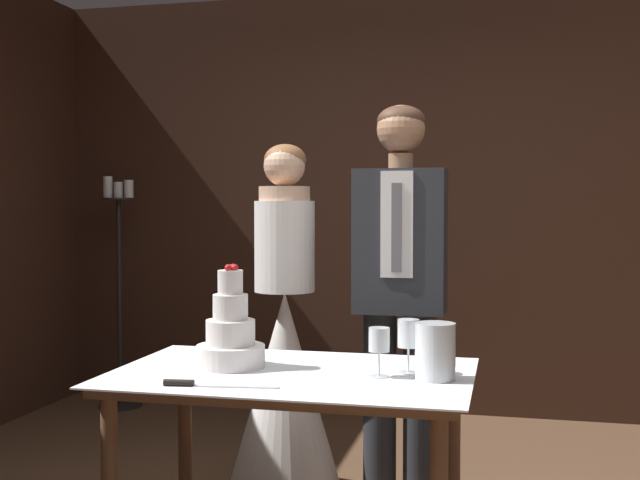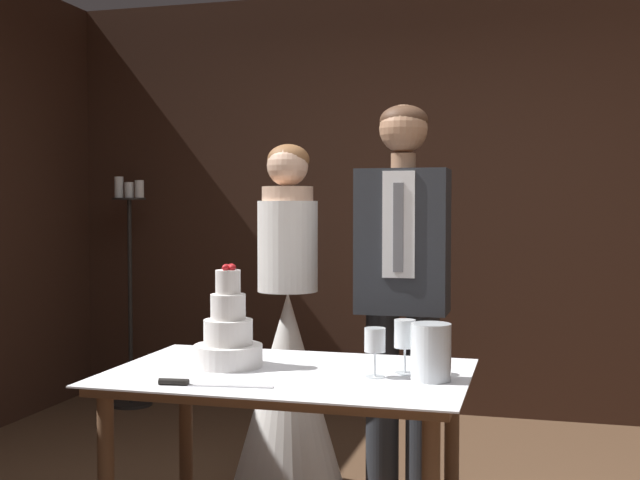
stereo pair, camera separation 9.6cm
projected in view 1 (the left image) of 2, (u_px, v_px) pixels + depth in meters
The scene contains 10 objects.
wall_back at pixel (420, 202), 5.21m from camera, with size 5.12×0.12×2.72m, color #382116.
cake_table at pixel (292, 397), 2.84m from camera, with size 1.27×0.82×0.75m.
tiered_cake at pixel (231, 336), 2.92m from camera, with size 0.25×0.25×0.38m.
cake_knife at pixel (198, 384), 2.60m from camera, with size 0.38×0.07×0.02m.
wine_glass_near at pixel (408, 336), 2.81m from camera, with size 0.08×0.08×0.19m.
wine_glass_middle at pixel (379, 342), 2.74m from camera, with size 0.07×0.07×0.17m.
hurricane_candle at pixel (435, 353), 2.70m from camera, with size 0.14×0.14×0.19m.
bride at pixel (285, 366), 3.73m from camera, with size 0.54×0.54×1.62m.
groom at pixel (400, 279), 3.59m from camera, with size 0.40×0.25×1.78m.
candle_stand at pixel (119, 292), 5.31m from camera, with size 0.28×0.28×1.53m.
Camera 1 is at (0.56, -2.75, 1.33)m, focal length 45.00 mm.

